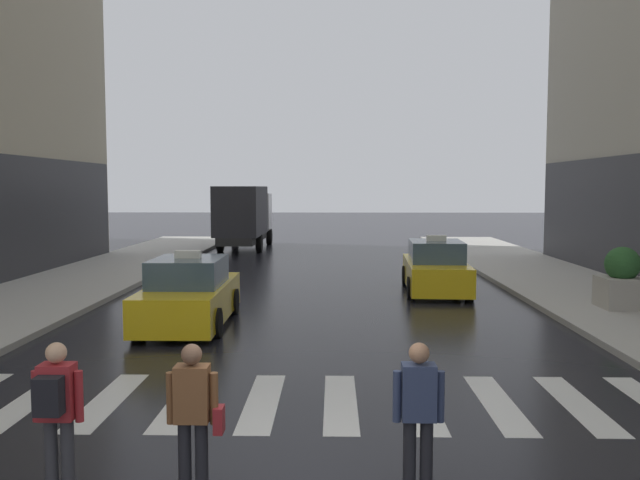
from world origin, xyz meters
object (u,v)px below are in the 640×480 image
(pedestrian_with_backpack, at_px, (56,406))
(taxi_lead, at_px, (189,295))
(box_truck, at_px, (244,215))
(pedestrian_plain_coat, at_px, (419,409))
(planter_mid_block, at_px, (622,280))
(pedestrian_with_handbag, at_px, (194,411))
(taxi_second, at_px, (436,269))

(pedestrian_with_backpack, bearing_deg, taxi_lead, 93.35)
(taxi_lead, bearing_deg, box_truck, 93.92)
(taxi_lead, distance_m, pedestrian_plain_coat, 9.64)
(planter_mid_block, bearing_deg, pedestrian_with_handbag, -130.90)
(taxi_second, relative_size, box_truck, 0.61)
(taxi_lead, relative_size, pedestrian_with_backpack, 2.76)
(pedestrian_with_backpack, xyz_separation_m, pedestrian_plain_coat, (3.84, 0.10, -0.03))
(pedestrian_with_handbag, bearing_deg, planter_mid_block, 49.10)
(pedestrian_plain_coat, distance_m, planter_mid_block, 12.24)
(taxi_lead, xyz_separation_m, box_truck, (-1.32, 19.31, 1.13))
(pedestrian_with_handbag, distance_m, planter_mid_block, 13.75)
(planter_mid_block, bearing_deg, taxi_lead, -171.22)
(pedestrian_with_backpack, relative_size, pedestrian_plain_coat, 1.00)
(taxi_second, xyz_separation_m, pedestrian_with_backpack, (-6.15, -13.85, 0.25))
(pedestrian_with_handbag, distance_m, pedestrian_plain_coat, 2.38)
(pedestrian_plain_coat, height_order, planter_mid_block, planter_mid_block)
(pedestrian_with_backpack, distance_m, pedestrian_with_handbag, 1.46)
(pedestrian_plain_coat, bearing_deg, pedestrian_with_backpack, -178.53)
(pedestrian_plain_coat, bearing_deg, box_truck, 101.49)
(taxi_lead, xyz_separation_m, pedestrian_with_backpack, (0.51, -8.70, 0.25))
(taxi_second, bearing_deg, taxi_lead, -142.30)
(pedestrian_with_backpack, xyz_separation_m, pedestrian_with_handbag, (1.46, -0.00, -0.04))
(box_truck, relative_size, pedestrian_plain_coat, 4.59)
(taxi_lead, height_order, taxi_second, same)
(pedestrian_with_backpack, height_order, pedestrian_with_handbag, same)
(taxi_lead, distance_m, pedestrian_with_backpack, 8.72)
(taxi_lead, distance_m, box_truck, 19.39)
(pedestrian_with_handbag, bearing_deg, pedestrian_with_backpack, 179.96)
(pedestrian_with_handbag, bearing_deg, box_truck, 96.71)
(taxi_second, height_order, planter_mid_block, taxi_second)
(taxi_second, bearing_deg, pedestrian_with_backpack, -113.96)
(box_truck, distance_m, planter_mid_block, 21.51)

